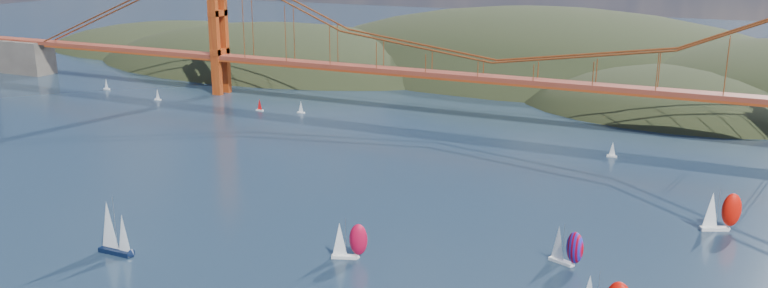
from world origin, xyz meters
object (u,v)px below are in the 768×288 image
sloop_navy (113,228)px  racer_3 (721,211)px  racer_rwb (566,246)px  racer_0 (349,240)px

sloop_navy → racer_3: bearing=30.4°
racer_rwb → racer_3: bearing=71.3°
racer_3 → racer_rwb: 43.41m
sloop_navy → racer_rwb: 93.84m
sloop_navy → racer_3: size_ratio=1.26×
sloop_navy → racer_3: 133.62m
sloop_navy → racer_0: 49.52m
sloop_navy → racer_0: sloop_navy is taller
racer_rwb → sloop_navy: bearing=-137.1°
racer_0 → racer_3: bearing=15.9°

